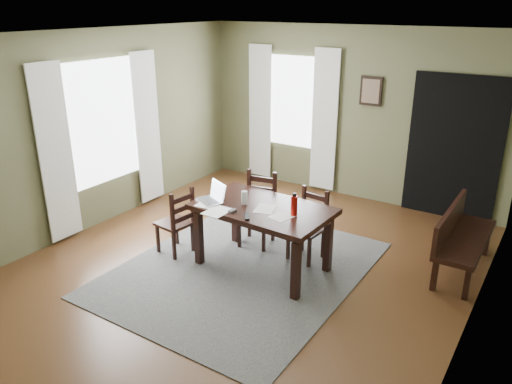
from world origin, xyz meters
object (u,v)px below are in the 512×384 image
Objects in this scene: chair_end at (177,222)px; water_bottle at (294,205)px; chair_back_left at (258,210)px; bench at (460,234)px; laptop at (213,196)px; chair_back_right at (309,226)px; dining_table at (263,214)px.

chair_end is 1.61m from water_bottle.
chair_back_left reaches higher than chair_end.
chair_end is at bearing 115.70° from bench.
water_bottle reaches higher than laptop.
chair_end is 1.00× the size of chair_back_right.
water_bottle is (1.52, 0.25, 0.48)m from chair_end.
laptop is at bearing -162.14° from dining_table.
bench is (3.07, 1.48, 0.04)m from chair_end.
chair_back_right is 0.63× the size of bench.
chair_end is 1.64m from chair_back_right.
dining_table is 0.48m from water_bottle.
dining_table is at bearing 111.77° from chair_end.
dining_table reaches higher than bench.
chair_end is 3.37× the size of water_bottle.
chair_back_left reaches higher than bench.
chair_back_left is at bearing 99.49° from laptop.
chair_back_left is at bearing 146.43° from water_bottle.
bench is at bearing 52.84° from laptop.
chair_back_right reaches higher than chair_end.
chair_back_left is at bearing -174.06° from chair_back_right.
chair_back_right is at bearing 60.89° from laptop.
chair_back_left is at bearing 146.70° from chair_end.
chair_back_right is (0.34, 0.52, -0.27)m from dining_table.
water_bottle reaches higher than chair_end.
chair_back_right reaches higher than bench.
dining_table is 0.70m from chair_back_left.
chair_end reaches higher than bench.
laptop is at bearing -137.45° from chair_back_right.
chair_end is at bearing -163.43° from dining_table.
chair_end is 0.63× the size of bench.
chair_back_right is at bearing 126.45° from chair_end.
laptop is (-0.19, -0.69, 0.38)m from chair_back_left.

